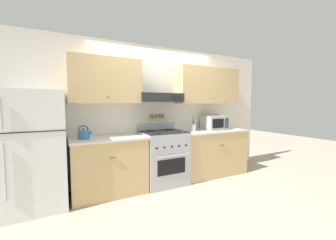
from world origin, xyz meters
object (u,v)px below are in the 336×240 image
at_px(tea_kettle, 84,134).
at_px(utensil_crock, 193,127).
at_px(microwave, 214,123).
at_px(refrigerator, 36,150).
at_px(stove_range, 163,157).

height_order(tea_kettle, utensil_crock, utensil_crock).
distance_m(microwave, utensil_crock, 0.55).
bearing_deg(refrigerator, tea_kettle, 6.59).
height_order(stove_range, microwave, microwave).
height_order(refrigerator, microwave, refrigerator).
xyz_separation_m(refrigerator, microwave, (3.19, 0.09, 0.25)).
distance_m(tea_kettle, microwave, 2.57).
relative_size(refrigerator, utensil_crock, 5.69).
bearing_deg(microwave, stove_range, -176.81).
xyz_separation_m(stove_range, microwave, (1.23, 0.07, 0.58)).
height_order(tea_kettle, microwave, microwave).
relative_size(tea_kettle, microwave, 0.45).
bearing_deg(stove_range, microwave, 3.19).
relative_size(stove_range, refrigerator, 0.66).
bearing_deg(microwave, refrigerator, -178.39).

